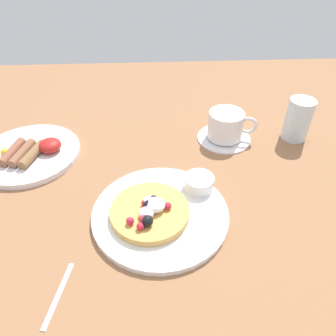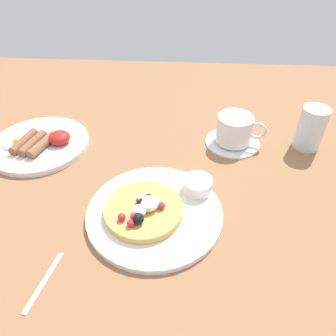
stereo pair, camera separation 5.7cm
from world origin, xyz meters
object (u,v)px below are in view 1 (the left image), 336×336
at_px(coffee_saucer, 224,138).
at_px(coffee_cup, 226,124).
at_px(water_glass, 298,119).
at_px(syrup_ramekin, 199,182).
at_px(breakfast_plate, 29,154).
at_px(pancake_plate, 160,214).

bearing_deg(coffee_saucer, coffee_cup, -11.62).
bearing_deg(water_glass, syrup_ramekin, -145.14).
relative_size(breakfast_plate, coffee_cup, 1.98).
bearing_deg(pancake_plate, coffee_saucer, 55.75).
xyz_separation_m(syrup_ramekin, water_glass, (0.26, 0.18, 0.03)).
xyz_separation_m(pancake_plate, breakfast_plate, (-0.29, 0.20, 0.00)).
bearing_deg(water_glass, coffee_cup, 179.45).
distance_m(pancake_plate, water_glass, 0.41).
distance_m(coffee_saucer, water_glass, 0.18).
height_order(syrup_ramekin, breakfast_plate, syrup_ramekin).
bearing_deg(syrup_ramekin, pancake_plate, -142.68).
xyz_separation_m(coffee_saucer, water_glass, (0.17, -0.00, 0.05)).
relative_size(syrup_ramekin, coffee_saucer, 0.45).
bearing_deg(breakfast_plate, pancake_plate, -33.93).
distance_m(syrup_ramekin, coffee_cup, 0.20).
relative_size(pancake_plate, water_glass, 2.47).
relative_size(syrup_ramekin, coffee_cup, 0.51).
height_order(pancake_plate, coffee_cup, coffee_cup).
distance_m(pancake_plate, breakfast_plate, 0.35).
relative_size(coffee_saucer, water_glass, 1.28).
bearing_deg(breakfast_plate, syrup_ramekin, -20.25).
relative_size(coffee_saucer, coffee_cup, 1.13).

